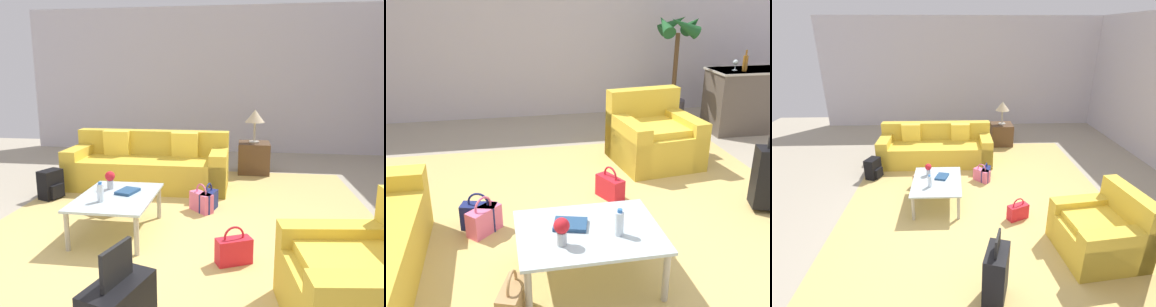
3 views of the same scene
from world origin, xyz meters
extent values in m
plane|color=#A89E89|center=(0.00, 0.00, 0.00)|extent=(12.00, 12.00, 0.00)
cube|color=silver|center=(-5.06, 0.00, 1.55)|extent=(0.12, 8.00, 3.10)
cube|color=tan|center=(-0.60, 0.20, 0.00)|extent=(5.20, 4.40, 0.01)
cube|color=gold|center=(-2.10, -0.60, 0.23)|extent=(0.90, 2.38, 0.45)
cube|color=gold|center=(-2.44, -0.60, 0.41)|extent=(0.22, 2.38, 0.82)
cube|color=gold|center=(-2.10, 0.47, 0.30)|extent=(0.90, 0.24, 0.60)
cube|color=gold|center=(-2.10, -1.67, 0.30)|extent=(0.90, 0.24, 0.60)
cube|color=yellow|center=(-2.28, -0.06, 0.63)|extent=(0.17, 0.40, 0.41)
cube|color=yellow|center=(-2.28, -1.14, 0.63)|extent=(0.15, 0.40, 0.41)
cube|color=gold|center=(0.90, 1.60, 0.22)|extent=(1.06, 1.05, 0.44)
cube|color=gold|center=(0.53, 1.55, 0.30)|extent=(0.31, 0.96, 0.60)
cube|color=yellow|center=(0.91, 1.55, 0.48)|extent=(0.79, 0.76, 0.08)
cube|color=silver|center=(-0.40, -0.50, 0.41)|extent=(1.05, 0.79, 0.02)
cylinder|color=#ADA899|center=(-0.87, -0.16, 0.20)|extent=(0.05, 0.05, 0.40)
cylinder|color=#ADA899|center=(0.07, -0.16, 0.20)|extent=(0.05, 0.05, 0.40)
cylinder|color=#ADA899|center=(-0.87, -0.84, 0.20)|extent=(0.05, 0.05, 0.40)
cylinder|color=#ADA899|center=(0.07, -0.84, 0.20)|extent=(0.05, 0.05, 0.40)
cylinder|color=silver|center=(-0.20, -0.60, 0.51)|extent=(0.06, 0.06, 0.18)
cylinder|color=#2D6BBC|center=(-0.20, -0.60, 0.61)|extent=(0.04, 0.04, 0.02)
cube|color=navy|center=(-0.52, -0.42, 0.44)|extent=(0.28, 0.24, 0.03)
cylinder|color=#B2B7BC|center=(-0.62, -0.65, 0.47)|extent=(0.07, 0.07, 0.10)
sphere|color=red|center=(-0.62, -0.65, 0.57)|extent=(0.11, 0.11, 0.11)
cube|color=#513823|center=(-3.20, 1.00, 0.27)|extent=(0.53, 0.53, 0.53)
cylinder|color=#ADA899|center=(-3.20, 1.00, 0.55)|extent=(0.18, 0.18, 0.02)
cylinder|color=#ADA899|center=(-3.20, 1.00, 0.72)|extent=(0.04, 0.04, 0.33)
cone|color=beige|center=(-3.20, 1.00, 0.99)|extent=(0.34, 0.34, 0.22)
cube|color=black|center=(1.60, 0.20, 0.75)|extent=(0.24, 0.09, 0.20)
cube|color=pink|center=(-1.17, 0.31, 0.12)|extent=(0.33, 0.32, 0.24)
torus|color=pink|center=(-1.17, 0.31, 0.26)|extent=(0.15, 0.15, 0.20)
cube|color=tan|center=(-0.98, -0.81, 0.12)|extent=(0.24, 0.35, 0.24)
torus|color=tan|center=(-0.98, -0.81, 0.26)|extent=(0.09, 0.19, 0.20)
cube|color=navy|center=(-1.22, 0.40, 0.12)|extent=(0.35, 0.22, 0.24)
torus|color=navy|center=(-1.22, 0.40, 0.26)|extent=(0.19, 0.07, 0.20)
cube|color=red|center=(0.10, 0.75, 0.12)|extent=(0.26, 0.35, 0.24)
torus|color=red|center=(0.10, 0.75, 0.26)|extent=(0.10, 0.19, 0.20)
cube|color=black|center=(-1.40, -1.80, 0.20)|extent=(0.35, 0.29, 0.40)
cube|color=black|center=(-1.36, -1.69, 0.12)|extent=(0.22, 0.13, 0.18)
camera|label=1|loc=(3.24, 0.80, 1.67)|focal=35.00mm
camera|label=2|loc=(-0.99, -3.13, 2.06)|focal=40.00mm
camera|label=3|loc=(3.97, -0.22, 2.68)|focal=28.00mm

